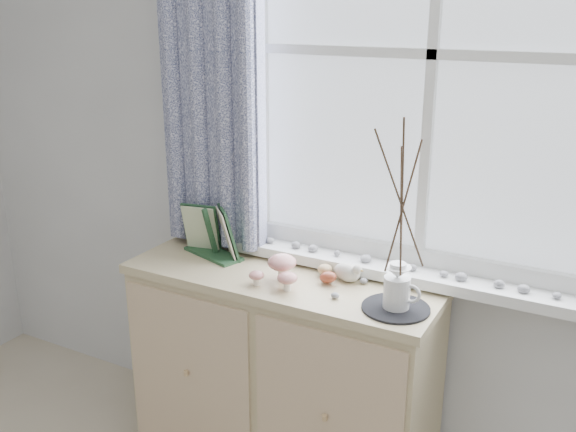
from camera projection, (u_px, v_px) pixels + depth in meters
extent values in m
cube|color=silver|center=(349.00, 147.00, 2.39)|extent=(4.00, 0.04, 2.60)
cube|color=silver|center=(435.00, 54.00, 2.14)|extent=(1.30, 0.01, 1.40)
cube|color=white|center=(413.00, 274.00, 2.32)|extent=(1.45, 0.16, 0.04)
cube|color=#0B123D|center=(210.00, 41.00, 2.40)|extent=(0.44, 0.06, 1.61)
cube|color=tan|center=(283.00, 377.00, 2.53)|extent=(1.17, 0.43, 0.81)
cube|color=tan|center=(283.00, 278.00, 2.40)|extent=(1.20, 0.45, 0.03)
cube|color=#C5AE88|center=(189.00, 385.00, 2.48)|extent=(0.55, 0.01, 0.75)
cube|color=#C5AE88|center=(326.00, 430.00, 2.22)|extent=(0.55, 0.01, 0.75)
cylinder|color=white|center=(282.00, 271.00, 2.33)|extent=(0.03, 0.03, 0.07)
ellipsoid|color=#AC1005|center=(282.00, 262.00, 2.32)|extent=(0.11, 0.11, 0.06)
cylinder|color=white|center=(287.00, 284.00, 2.25)|extent=(0.03, 0.03, 0.05)
ellipsoid|color=#AC1005|center=(287.00, 278.00, 2.24)|extent=(0.07, 0.07, 0.04)
cylinder|color=white|center=(257.00, 280.00, 2.30)|extent=(0.03, 0.03, 0.04)
ellipsoid|color=#AC1005|center=(256.00, 275.00, 2.29)|extent=(0.06, 0.06, 0.03)
ellipsoid|color=tan|center=(325.00, 269.00, 2.37)|extent=(0.05, 0.04, 0.07)
ellipsoid|color=tan|center=(323.00, 261.00, 2.44)|extent=(0.05, 0.04, 0.07)
ellipsoid|color=maroon|center=(328.00, 277.00, 2.30)|extent=(0.05, 0.04, 0.07)
cylinder|color=black|center=(396.00, 308.00, 2.11)|extent=(0.23, 0.23, 0.01)
cylinder|color=white|center=(397.00, 292.00, 2.10)|extent=(0.09, 0.09, 0.11)
cone|color=white|center=(398.00, 272.00, 2.07)|extent=(0.09, 0.09, 0.04)
cylinder|color=white|center=(398.00, 267.00, 2.07)|extent=(0.05, 0.05, 0.02)
torus|color=white|center=(411.00, 294.00, 2.07)|extent=(0.07, 0.01, 0.07)
ellipsoid|color=gray|center=(335.00, 296.00, 2.19)|extent=(0.03, 0.03, 0.02)
ellipsoid|color=gray|center=(364.00, 281.00, 2.30)|extent=(0.03, 0.03, 0.02)
ellipsoid|color=gray|center=(399.00, 307.00, 2.11)|extent=(0.03, 0.03, 0.02)
ellipsoid|color=gray|center=(338.00, 271.00, 2.39)|extent=(0.03, 0.03, 0.02)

